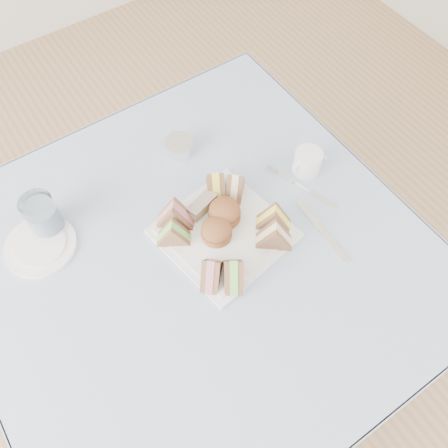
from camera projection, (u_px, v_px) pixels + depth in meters
floor at (206, 348)px, 1.74m from camera, size 4.00×4.00×0.00m
table at (202, 313)px, 1.43m from camera, size 0.90×0.90×0.74m
tablecloth at (196, 256)px, 1.11m from camera, size 1.02×1.02×0.01m
serving_plate at (224, 234)px, 1.13m from camera, size 0.31×0.31×0.01m
sandwich_fl_a at (211, 269)px, 1.03m from camera, size 0.09×0.09×0.08m
sandwich_fl_b at (233, 270)px, 1.03m from camera, size 0.08×0.10×0.08m
sandwich_fr_a at (274, 217)px, 1.10m from camera, size 0.09×0.09×0.07m
sandwich_fr_b at (275, 234)px, 1.08m from camera, size 0.09×0.09×0.08m
sandwich_bl_a at (173, 232)px, 1.08m from camera, size 0.09×0.08×0.07m
sandwich_bl_b at (175, 213)px, 1.10m from camera, size 0.10×0.09×0.08m
sandwich_br_a at (235, 184)px, 1.15m from camera, size 0.08×0.09×0.07m
sandwich_br_b at (216, 183)px, 1.15m from camera, size 0.08×0.10×0.08m
scone_left at (217, 231)px, 1.10m from camera, size 0.09×0.09×0.05m
scone_right at (225, 212)px, 1.12m from camera, size 0.11×0.11×0.05m
pastry_slice at (202, 206)px, 1.14m from camera, size 0.08×0.05×0.04m
side_plate at (41, 246)px, 1.11m from camera, size 0.21×0.21×0.01m
water_glass at (43, 215)px, 1.10m from camera, size 0.10×0.10×0.11m
tea_strainer at (179, 148)px, 1.24m from camera, size 0.08×0.08×0.04m
knife at (322, 231)px, 1.14m from camera, size 0.03×0.20×0.00m
fork at (307, 190)px, 1.20m from camera, size 0.06×0.17×0.00m
creamer_jug at (307, 162)px, 1.21m from camera, size 0.08×0.08×0.06m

